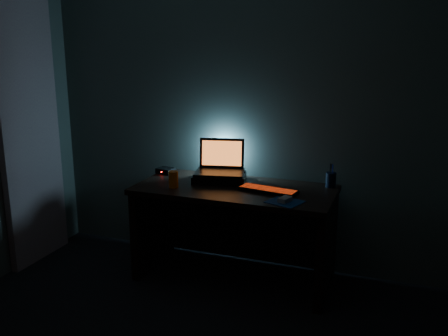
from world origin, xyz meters
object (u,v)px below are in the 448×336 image
(laptop, at_px, (220,165))
(keyboard, at_px, (268,190))
(juice_glass, at_px, (173,179))
(router, at_px, (165,171))
(pen_cup, at_px, (331,180))
(mouse, at_px, (285,199))

(laptop, relative_size, keyboard, 0.95)
(juice_glass, height_order, router, juice_glass)
(pen_cup, bearing_deg, mouse, -116.51)
(keyboard, distance_m, juice_glass, 0.72)
(mouse, bearing_deg, pen_cup, 82.56)
(juice_glass, bearing_deg, pen_cup, 20.72)
(mouse, distance_m, router, 1.19)
(keyboard, relative_size, pen_cup, 4.02)
(mouse, relative_size, router, 0.68)
(pen_cup, bearing_deg, juice_glass, -159.28)
(keyboard, distance_m, pen_cup, 0.50)
(laptop, bearing_deg, juice_glass, -139.93)
(mouse, bearing_deg, juice_glass, -164.71)
(mouse, xyz_separation_m, juice_glass, (-0.88, 0.06, 0.04))
(juice_glass, bearing_deg, laptop, 52.57)
(pen_cup, relative_size, juice_glass, 0.90)
(keyboard, height_order, juice_glass, juice_glass)
(laptop, relative_size, pen_cup, 3.81)
(router, bearing_deg, mouse, -9.71)
(juice_glass, xyz_separation_m, router, (-0.24, 0.35, -0.04))
(mouse, distance_m, juice_glass, 0.88)
(laptop, height_order, juice_glass, laptop)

